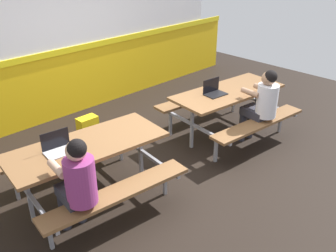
{
  "coord_description": "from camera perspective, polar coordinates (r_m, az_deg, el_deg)",
  "views": [
    {
      "loc": [
        -3.16,
        -3.2,
        2.82
      ],
      "look_at": [
        0.0,
        -0.01,
        0.55
      ],
      "focal_mm": 39.68,
      "sensor_mm": 36.0,
      "label": 1
    }
  ],
  "objects": [
    {
      "name": "ground_plane",
      "position": [
        5.31,
        -0.09,
        -5.36
      ],
      "size": [
        10.0,
        10.0,
        0.02
      ],
      "primitive_type": "cube",
      "color": "black"
    },
    {
      "name": "accent_backdrop",
      "position": [
        6.62,
        -15.18,
        12.15
      ],
      "size": [
        8.0,
        0.14,
        2.6
      ],
      "color": "yellow",
      "rests_on": "ground"
    },
    {
      "name": "picnic_table_left",
      "position": [
        4.39,
        -12.18,
        -4.59
      ],
      "size": [
        1.89,
        1.73,
        0.74
      ],
      "color": "brown",
      "rests_on": "ground"
    },
    {
      "name": "picnic_table_right",
      "position": [
        5.84,
        9.12,
        3.87
      ],
      "size": [
        1.89,
        1.73,
        0.74
      ],
      "color": "brown",
      "rests_on": "ground"
    },
    {
      "name": "student_nearer",
      "position": [
        3.76,
        -13.74,
        -8.23
      ],
      "size": [
        0.39,
        0.54,
        1.21
      ],
      "color": "#2D2D38",
      "rests_on": "ground"
    },
    {
      "name": "student_further",
      "position": [
        5.56,
        14.28,
        3.62
      ],
      "size": [
        0.39,
        0.54,
        1.21
      ],
      "color": "#2D2D38",
      "rests_on": "ground"
    },
    {
      "name": "laptop_silver",
      "position": [
        4.22,
        -16.47,
        -3.21
      ],
      "size": [
        0.34,
        0.25,
        0.22
      ],
      "color": "silver",
      "rests_on": "picnic_table_left"
    },
    {
      "name": "laptop_dark",
      "position": [
        5.6,
        7.09,
        5.34
      ],
      "size": [
        0.34,
        0.25,
        0.22
      ],
      "color": "black",
      "rests_on": "picnic_table_right"
    },
    {
      "name": "backpack_dark",
      "position": [
        5.76,
        -12.18,
        -0.69
      ],
      "size": [
        0.3,
        0.22,
        0.44
      ],
      "color": "yellow",
      "rests_on": "ground"
    }
  ]
}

